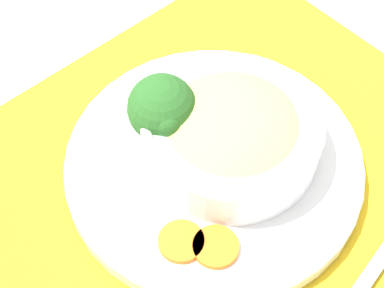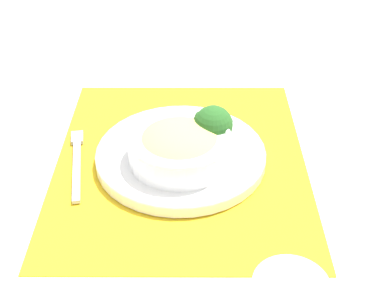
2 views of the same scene
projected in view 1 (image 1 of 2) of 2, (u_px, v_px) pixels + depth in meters
ground_plane at (213, 173)px, 0.60m from camera, size 4.00×4.00×0.00m
placemat at (213, 171)px, 0.60m from camera, size 0.43×0.50×0.00m
plate at (214, 164)px, 0.59m from camera, size 0.27×0.27×0.02m
bowl at (229, 130)px, 0.57m from camera, size 0.16×0.16×0.06m
broccoli_floret at (162, 109)px, 0.57m from camera, size 0.06×0.06×0.07m
carrot_slice_near at (181, 241)px, 0.53m from camera, size 0.04×0.04×0.01m
carrot_slice_middle at (216, 247)px, 0.53m from camera, size 0.04×0.04×0.01m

